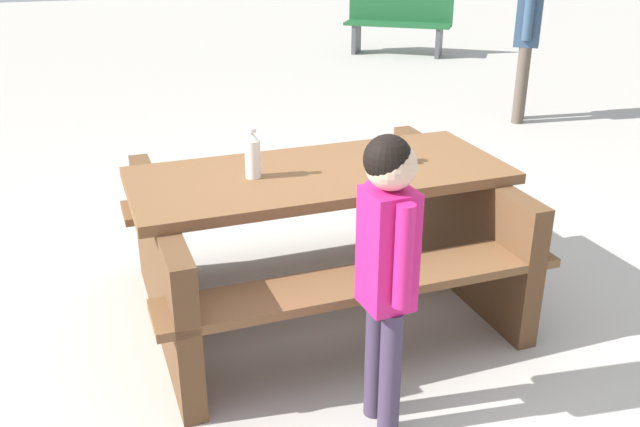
# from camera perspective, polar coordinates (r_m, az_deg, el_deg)

# --- Properties ---
(ground_plane) EXTENTS (30.00, 30.00, 0.00)m
(ground_plane) POSITION_cam_1_polar(r_m,az_deg,el_deg) (3.68, 0.00, -7.53)
(ground_plane) COLOR #B7B2A8
(ground_plane) RESTS_ON ground
(picnic_table) EXTENTS (1.87, 1.50, 0.75)m
(picnic_table) POSITION_cam_1_polar(r_m,az_deg,el_deg) (3.47, 0.00, -1.22)
(picnic_table) COLOR brown
(picnic_table) RESTS_ON ground
(soda_bottle) EXTENTS (0.07, 0.07, 0.24)m
(soda_bottle) POSITION_cam_1_polar(r_m,az_deg,el_deg) (3.25, -5.52, 4.79)
(soda_bottle) COLOR silver
(soda_bottle) RESTS_ON picnic_table
(hotdog_tray) EXTENTS (0.18, 0.11, 0.08)m
(hotdog_tray) POSITION_cam_1_polar(r_m,az_deg,el_deg) (3.48, 6.16, 4.65)
(hotdog_tray) COLOR white
(hotdog_tray) RESTS_ON picnic_table
(child_in_coat) EXTENTS (0.19, 0.30, 1.20)m
(child_in_coat) POSITION_cam_1_polar(r_m,az_deg,el_deg) (2.53, 5.48, -3.00)
(child_in_coat) COLOR #3F334C
(child_in_coat) RESTS_ON ground
(park_bench_mid) EXTENTS (1.48, 1.15, 0.85)m
(park_bench_mid) POSITION_cam_1_polar(r_m,az_deg,el_deg) (10.43, 6.41, 15.21)
(park_bench_mid) COLOR #1E592D
(park_bench_mid) RESTS_ON ground
(bystander_adult) EXTENTS (0.33, 0.34, 1.61)m
(bystander_adult) POSITION_cam_1_polar(r_m,az_deg,el_deg) (7.04, 16.72, 15.37)
(bystander_adult) COLOR brown
(bystander_adult) RESTS_ON ground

